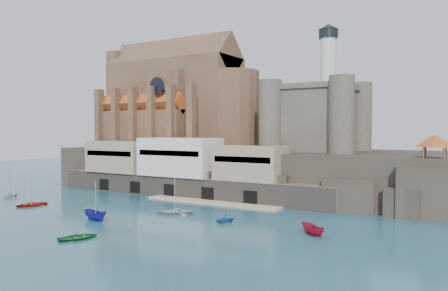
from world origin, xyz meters
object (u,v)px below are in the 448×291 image
object	(u,v)px
boat_2	(96,220)
boat_0	(31,206)
pavilion	(435,142)
church	(178,104)
castle_keep	(317,115)

from	to	relation	value
boat_2	boat_0	bearing A→B (deg)	92.80
pavilion	boat_0	xyz separation A→B (m)	(-68.51, -28.92, -12.73)
pavilion	boat_2	distance (m)	58.54
pavilion	boat_2	bearing A→B (deg)	-146.02
church	pavilion	xyz separation A→B (m)	(66.13, -15.85, -9.40)
boat_0	boat_2	size ratio (longest dim) A/B	1.08
church	boat_0	world-z (taller)	church
pavilion	boat_0	bearing A→B (deg)	-157.11
pavilion	boat_0	size ratio (longest dim) A/B	1.08
church	boat_0	xyz separation A→B (m)	(-2.38, -44.78, -22.13)
pavilion	castle_keep	bearing A→B (deg)	149.82
boat_2	castle_keep	bearing A→B (deg)	-13.62
boat_0	church	bearing A→B (deg)	102.15
pavilion	boat_2	xyz separation A→B (m)	(-47.39, -31.94, -12.73)
castle_keep	pavilion	world-z (taller)	castle_keep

